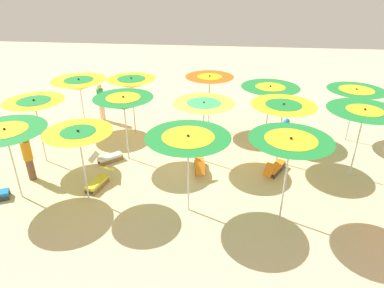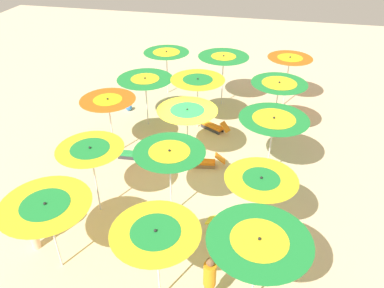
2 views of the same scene
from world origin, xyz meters
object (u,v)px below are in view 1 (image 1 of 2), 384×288
(beach_umbrella_2, at_px, (210,80))
(lounger_2, at_px, (99,181))
(beach_umbrella_11, at_px, (290,146))
(beach_umbrella_12, at_px, (188,143))
(beach_umbrella_13, at_px, (79,138))
(beach_ball, at_px, (286,122))
(lounger_3, at_px, (108,157))
(beach_umbrella_5, at_px, (364,116))
(beach_umbrella_4, at_px, (79,85))
(beachgoer_1, at_px, (28,157))
(beach_umbrella_1, at_px, (270,92))
(beach_umbrella_14, at_px, (6,135))
(beach_umbrella_6, at_px, (283,109))
(beachgoer_0, at_px, (101,102))
(beach_umbrella_9, at_px, (35,106))
(lounger_5, at_px, (200,166))
(lounger_0, at_px, (204,131))
(beach_umbrella_3, at_px, (132,83))
(lounger_1, at_px, (275,168))
(beach_umbrella_8, at_px, (124,103))
(beach_umbrella_0, at_px, (356,94))
(beach_umbrella_7, at_px, (204,107))

(beach_umbrella_2, height_order, lounger_2, beach_umbrella_2)
(beach_umbrella_11, xyz_separation_m, beach_umbrella_12, (2.61, -0.08, -0.10))
(beach_umbrella_13, distance_m, beach_ball, 9.43)
(lounger_3, bearing_deg, beach_umbrella_5, -43.37)
(beach_umbrella_4, height_order, beach_umbrella_5, beach_umbrella_5)
(beachgoer_1, bearing_deg, beach_umbrella_5, -41.21)
(beach_umbrella_1, relative_size, beach_umbrella_14, 0.98)
(beach_umbrella_6, relative_size, beach_umbrella_12, 0.94)
(beach_umbrella_2, bearing_deg, beachgoer_0, -4.16)
(beach_umbrella_14, distance_m, beachgoer_0, 6.22)
(beach_umbrella_4, distance_m, lounger_3, 3.77)
(beach_umbrella_1, xyz_separation_m, lounger_3, (5.83, 2.81, -1.74))
(beach_umbrella_9, bearing_deg, lounger_5, 179.11)
(beach_umbrella_4, relative_size, lounger_0, 1.94)
(beach_umbrella_3, height_order, beach_umbrella_4, beach_umbrella_3)
(lounger_1, bearing_deg, beach_umbrella_8, 114.04)
(beach_umbrella_2, height_order, beach_umbrella_5, beach_umbrella_5)
(beach_umbrella_3, bearing_deg, beachgoer_0, -32.02)
(beach_umbrella_13, bearing_deg, beach_umbrella_6, -153.84)
(beach_umbrella_12, bearing_deg, beach_umbrella_0, -138.07)
(beach_umbrella_7, bearing_deg, lounger_3, 7.87)
(beach_umbrella_12, distance_m, lounger_5, 2.96)
(beach_umbrella_8, relative_size, beach_umbrella_13, 1.04)
(beach_umbrella_8, height_order, beachgoer_0, beach_umbrella_8)
(beach_umbrella_1, height_order, lounger_3, beach_umbrella_1)
(lounger_3, bearing_deg, lounger_1, -44.15)
(beachgoer_0, bearing_deg, beach_ball, 8.24)
(beach_umbrella_6, bearing_deg, beach_umbrella_3, -18.71)
(beach_umbrella_0, xyz_separation_m, beach_umbrella_13, (8.94, 5.07, 0.09))
(beach_umbrella_7, relative_size, lounger_1, 1.72)
(beach_umbrella_3, xyz_separation_m, lounger_2, (0.15, 4.11, -1.97))
(beach_umbrella_12, distance_m, beach_umbrella_14, 5.17)
(beach_umbrella_5, bearing_deg, lounger_0, -27.01)
(lounger_3, distance_m, beach_ball, 7.97)
(beach_umbrella_0, relative_size, beach_umbrella_13, 0.94)
(lounger_0, relative_size, beach_ball, 3.75)
(beach_umbrella_13, relative_size, lounger_2, 1.80)
(lounger_0, xyz_separation_m, beach_ball, (-3.59, -1.48, -0.04))
(beach_umbrella_14, xyz_separation_m, lounger_3, (-1.96, -2.35, -1.91))
(beach_umbrella_12, height_order, lounger_3, beach_umbrella_12)
(beachgoer_1, bearing_deg, lounger_0, -12.13)
(beach_umbrella_14, distance_m, beachgoer_1, 1.63)
(lounger_2, height_order, beachgoer_0, beachgoer_0)
(beach_umbrella_8, bearing_deg, beach_umbrella_9, 9.64)
(lounger_0, height_order, beachgoer_1, beachgoer_1)
(beach_umbrella_5, bearing_deg, beachgoer_1, 7.16)
(beach_umbrella_1, xyz_separation_m, beach_umbrella_4, (7.72, 0.09, 0.06))
(beach_umbrella_2, bearing_deg, beach_umbrella_3, 14.25)
(beach_umbrella_7, height_order, lounger_3, beach_umbrella_7)
(beachgoer_1, bearing_deg, beach_umbrella_6, -34.60)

